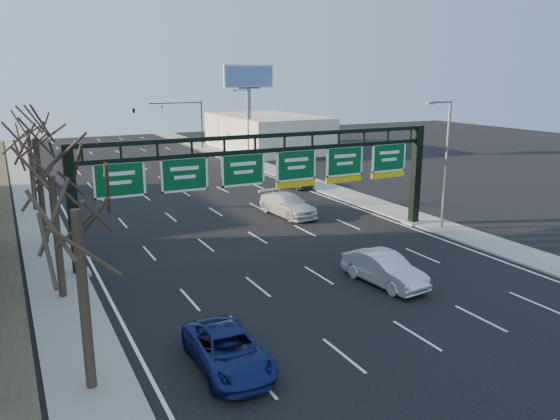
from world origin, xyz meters
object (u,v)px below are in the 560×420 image
car_blue_suv (228,350)px  car_white_wagon (288,205)px  sign_gantry (272,174)px  car_silver_sedan (384,269)px

car_blue_suv → car_white_wagon: bearing=58.6°
sign_gantry → car_silver_sedan: bearing=-75.6°
car_blue_suv → sign_gantry: bearing=59.4°
sign_gantry → car_silver_sedan: (2.22, -8.66, -3.80)m
car_blue_suv → car_silver_sedan: car_silver_sedan is taller
sign_gantry → car_silver_sedan: 9.71m
car_blue_suv → car_white_wagon: car_white_wagon is taller
car_silver_sedan → car_white_wagon: 15.29m
car_silver_sedan → car_blue_suv: bearing=-164.4°
car_blue_suv → car_white_wagon: (12.70, 19.26, 0.12)m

